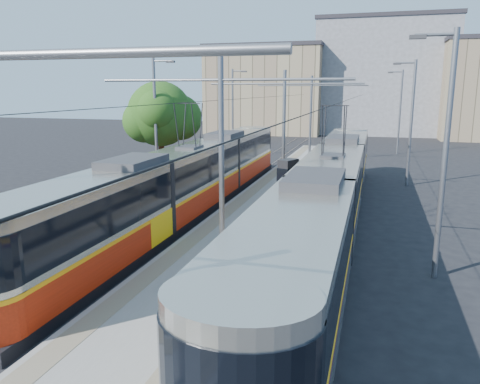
% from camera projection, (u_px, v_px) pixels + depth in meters
% --- Properties ---
extents(ground, '(160.00, 160.00, 0.00)m').
position_uv_depth(ground, '(109.00, 377.00, 10.26)').
color(ground, black).
rests_on(ground, ground).
extents(platform, '(4.00, 50.00, 0.30)m').
position_uv_depth(platform, '(272.00, 199.00, 26.18)').
color(platform, gray).
rests_on(platform, ground).
extents(tactile_strip_left, '(0.70, 50.00, 0.01)m').
position_uv_depth(tactile_strip_left, '(247.00, 195.00, 26.54)').
color(tactile_strip_left, gray).
rests_on(tactile_strip_left, platform).
extents(tactile_strip_right, '(0.70, 50.00, 0.01)m').
position_uv_depth(tactile_strip_right, '(298.00, 198.00, 25.76)').
color(tactile_strip_right, gray).
rests_on(tactile_strip_right, platform).
extents(rails, '(8.71, 70.00, 0.03)m').
position_uv_depth(rails, '(272.00, 202.00, 26.21)').
color(rails, gray).
rests_on(rails, ground).
extents(tram_left, '(2.43, 28.80, 5.50)m').
position_uv_depth(tram_left, '(190.00, 179.00, 23.79)').
color(tram_left, black).
rests_on(tram_left, ground).
extents(tram_right, '(2.43, 31.21, 5.50)m').
position_uv_depth(tram_right, '(331.00, 189.00, 20.68)').
color(tram_right, black).
rests_on(tram_right, ground).
extents(catenary, '(9.20, 70.00, 7.00)m').
position_uv_depth(catenary, '(261.00, 124.00, 22.57)').
color(catenary, slate).
rests_on(catenary, platform).
extents(street_lamps, '(15.18, 38.22, 8.00)m').
position_uv_depth(street_lamps, '(287.00, 122.00, 29.07)').
color(street_lamps, slate).
rests_on(street_lamps, ground).
extents(shelter, '(1.04, 1.26, 2.39)m').
position_uv_depth(shelter, '(288.00, 181.00, 24.04)').
color(shelter, black).
rests_on(shelter, platform).
extents(tree, '(4.62, 4.27, 6.72)m').
position_uv_depth(tree, '(165.00, 115.00, 30.34)').
color(tree, '#382314').
rests_on(tree, ground).
extents(building_left, '(16.32, 12.24, 12.23)m').
position_uv_depth(building_left, '(268.00, 90.00, 67.96)').
color(building_left, gray).
rests_on(building_left, ground).
extents(building_centre, '(18.36, 14.28, 15.73)m').
position_uv_depth(building_centre, '(383.00, 77.00, 67.02)').
color(building_centre, gray).
rests_on(building_centre, ground).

